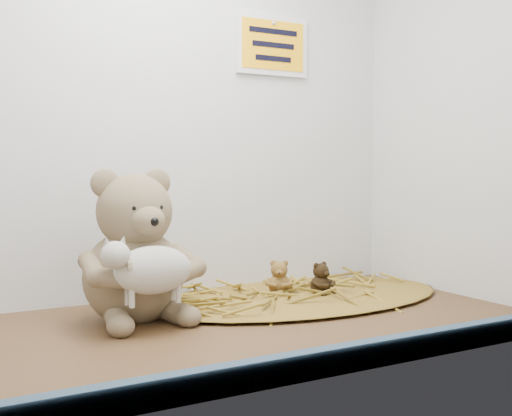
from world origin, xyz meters
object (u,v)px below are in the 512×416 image
main_teddy (134,245)px  mini_teddy_brown (320,277)px  mini_teddy_tan (279,276)px  toy_lamb (153,270)px

main_teddy → mini_teddy_brown: 40.81cm
main_teddy → mini_teddy_tan: (32.38, 3.02, -8.80)cm
toy_lamb → mini_teddy_brown: size_ratio=2.57×
mini_teddy_tan → mini_teddy_brown: bearing=1.2°
mini_teddy_tan → mini_teddy_brown: size_ratio=1.05×
toy_lamb → mini_teddy_brown: toy_lamb is taller
toy_lamb → mini_teddy_tan: size_ratio=2.44×
main_teddy → toy_lamb: size_ratio=1.56×
main_teddy → mini_teddy_tan: main_teddy is taller
mini_teddy_brown → toy_lamb: bearing=178.6°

